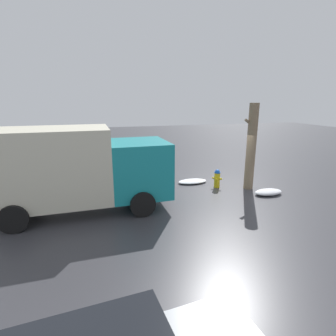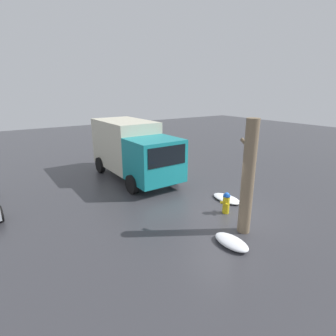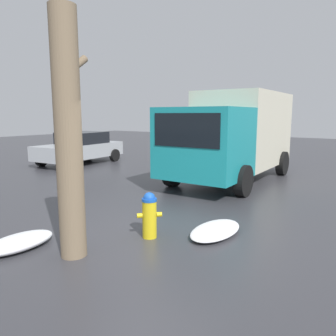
% 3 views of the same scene
% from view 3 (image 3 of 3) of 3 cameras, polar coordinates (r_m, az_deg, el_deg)
% --- Properties ---
extents(ground_plane, '(60.00, 60.00, 0.00)m').
position_cam_3_polar(ground_plane, '(6.33, -3.22, -11.94)').
color(ground_plane, '#38383D').
extents(fire_hydrant, '(0.40, 0.40, 0.87)m').
position_cam_3_polar(fire_hydrant, '(6.18, -3.26, -8.06)').
color(fire_hydrant, yellow).
rests_on(fire_hydrant, ground_plane).
extents(tree_trunk, '(0.64, 0.42, 3.88)m').
position_cam_3_polar(tree_trunk, '(5.33, -16.94, 5.25)').
color(tree_trunk, '#7F6B51').
rests_on(tree_trunk, ground_plane).
extents(delivery_truck, '(6.32, 2.75, 3.07)m').
position_cam_3_polar(delivery_truck, '(11.68, 11.46, 5.95)').
color(delivery_truck, teal).
rests_on(delivery_truck, ground_plane).
extents(parked_car, '(4.40, 2.36, 1.47)m').
position_cam_3_polar(parked_car, '(15.97, -15.03, 3.45)').
color(parked_car, '#ADB2B7').
rests_on(parked_car, ground_plane).
extents(snow_pile_by_hydrant, '(1.26, 0.67, 0.23)m').
position_cam_3_polar(snow_pile_by_hydrant, '(6.32, -24.55, -11.69)').
color(snow_pile_by_hydrant, white).
rests_on(snow_pile_by_hydrant, ground_plane).
extents(snow_pile_curbside, '(1.44, 0.76, 0.16)m').
position_cam_3_polar(snow_pile_curbside, '(6.51, 8.27, -10.66)').
color(snow_pile_curbside, white).
rests_on(snow_pile_curbside, ground_plane).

